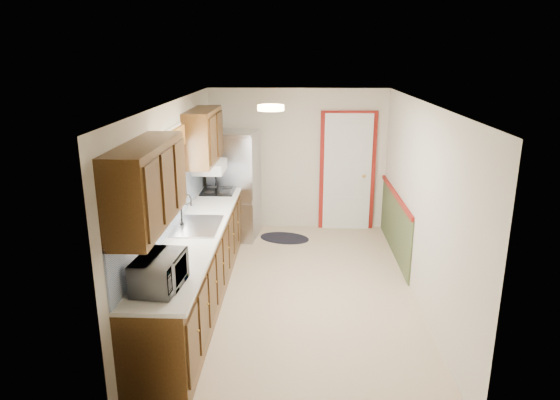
{
  "coord_description": "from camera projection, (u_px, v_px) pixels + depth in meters",
  "views": [
    {
      "loc": [
        0.01,
        -5.84,
        2.95
      ],
      "look_at": [
        -0.21,
        0.25,
        1.15
      ],
      "focal_mm": 32.0,
      "sensor_mm": 36.0,
      "label": 1
    }
  ],
  "objects": [
    {
      "name": "cooktop",
      "position": [
        218.0,
        191.0,
        7.54
      ],
      "size": [
        0.49,
        0.59,
        0.02
      ],
      "primitive_type": "cube",
      "color": "black",
      "rests_on": "kitchen_run"
    },
    {
      "name": "refrigerator",
      "position": [
        235.0,
        185.0,
        8.13
      ],
      "size": [
        0.82,
        0.78,
        1.76
      ],
      "rotation": [
        0.0,
        0.0,
        -0.13
      ],
      "color": "#B7B7BC",
      "rests_on": "ground"
    },
    {
      "name": "room_shell",
      "position": [
        297.0,
        202.0,
        6.09
      ],
      "size": [
        3.2,
        5.2,
        2.52
      ],
      "color": "#C7AF8C",
      "rests_on": "ground"
    },
    {
      "name": "rug",
      "position": [
        284.0,
        238.0,
        8.26
      ],
      "size": [
        0.93,
        0.72,
        0.01
      ],
      "primitive_type": "ellipsoid",
      "rotation": [
        0.0,
        0.0,
        -0.26
      ],
      "color": "black",
      "rests_on": "ground"
    },
    {
      "name": "back_wall_trim",
      "position": [
        357.0,
        182.0,
        8.26
      ],
      "size": [
        1.12,
        2.3,
        2.08
      ],
      "color": "maroon",
      "rests_on": "ground"
    },
    {
      "name": "ceiling_fixture",
      "position": [
        271.0,
        108.0,
        5.58
      ],
      "size": [
        0.3,
        0.3,
        0.06
      ],
      "primitive_type": "cylinder",
      "color": "#FFD88C",
      "rests_on": "room_shell"
    },
    {
      "name": "kitchen_run",
      "position": [
        193.0,
        239.0,
        5.96
      ],
      "size": [
        0.63,
        4.0,
        2.2
      ],
      "color": "#3C240D",
      "rests_on": "ground"
    },
    {
      "name": "microwave",
      "position": [
        159.0,
        269.0,
        4.39
      ],
      "size": [
        0.35,
        0.57,
        0.37
      ],
      "primitive_type": "imported",
      "rotation": [
        0.0,
        0.0,
        1.48
      ],
      "color": "white",
      "rests_on": "kitchen_run"
    }
  ]
}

